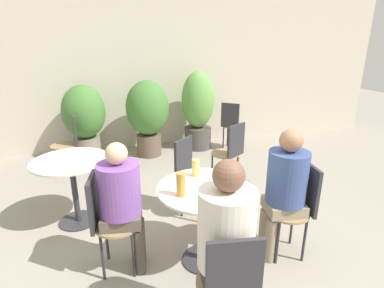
{
  "coord_description": "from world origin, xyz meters",
  "views": [
    {
      "loc": [
        -0.66,
        -1.96,
        1.86
      ],
      "look_at": [
        0.09,
        0.54,
        0.97
      ],
      "focal_mm": 28.0,
      "sensor_mm": 36.0,
      "label": 1
    }
  ],
  "objects": [
    {
      "name": "cafe_table_far",
      "position": [
        -1.03,
        1.12,
        0.56
      ],
      "size": [
        0.78,
        0.78,
        0.72
      ],
      "color": "#2D2D33",
      "rests_on": "ground_plane"
    },
    {
      "name": "seated_person_1",
      "position": [
        -0.02,
        -0.54,
        0.73
      ],
      "size": [
        0.35,
        0.38,
        1.25
      ],
      "rotation": [
        0.0,
        0.0,
        2.98
      ],
      "color": "#2D2D33",
      "rests_on": "ground_plane"
    },
    {
      "name": "beer_glass_1",
      "position": [
        0.25,
        -0.05,
        0.81
      ],
      "size": [
        0.06,
        0.06,
        0.17
      ],
      "color": "#B28433",
      "rests_on": "cafe_table_near"
    },
    {
      "name": "beer_glass_2",
      "position": [
        0.08,
        0.38,
        0.8
      ],
      "size": [
        0.07,
        0.07,
        0.16
      ],
      "color": "#DBC65B",
      "rests_on": "cafe_table_near"
    },
    {
      "name": "bistro_chair_5",
      "position": [
        0.91,
        1.47,
        0.52
      ],
      "size": [
        0.42,
        0.43,
        0.87
      ],
      "rotation": [
        0.0,
        0.0,
        3.63
      ],
      "color": "#997F56",
      "rests_on": "ground_plane"
    },
    {
      "name": "bistro_chair_6",
      "position": [
        1.5,
        2.78,
        0.52
      ],
      "size": [
        0.43,
        0.43,
        0.87
      ],
      "rotation": [
        0.0,
        0.0,
        2.42
      ],
      "color": "#997F56",
      "rests_on": "ground_plane"
    },
    {
      "name": "storefront_wall",
      "position": [
        0.0,
        3.53,
        1.5
      ],
      "size": [
        10.0,
        0.06,
        3.0
      ],
      "color": "beige",
      "rests_on": "ground_plane"
    },
    {
      "name": "bistro_chair_3",
      "position": [
        -1.17,
        2.55,
        0.52
      ],
      "size": [
        0.39,
        0.38,
        0.87
      ],
      "rotation": [
        0.0,
        0.0,
        4.84
      ],
      "color": "#997F56",
      "rests_on": "ground_plane"
    },
    {
      "name": "bistro_chair_2",
      "position": [
        0.91,
        0.0,
        0.52
      ],
      "size": [
        0.4,
        0.38,
        0.87
      ],
      "rotation": [
        0.0,
        0.0,
        -1.73
      ],
      "color": "#997F56",
      "rests_on": "ground_plane"
    },
    {
      "name": "potted_plant_0",
      "position": [
        -0.97,
        3.11,
        0.71
      ],
      "size": [
        0.69,
        0.69,
        1.23
      ],
      "color": "slate",
      "rests_on": "ground_plane"
    },
    {
      "name": "ground_plane",
      "position": [
        0.0,
        0.0,
        0.0
      ],
      "size": [
        20.0,
        20.0,
        0.0
      ],
      "primitive_type": "plane",
      "color": "gray"
    },
    {
      "name": "potted_plant_1",
      "position": [
        0.05,
        2.95,
        0.75
      ],
      "size": [
        0.71,
        0.71,
        1.29
      ],
      "color": "brown",
      "rests_on": "ground_plane"
    },
    {
      "name": "seated_person_0",
      "position": [
        -0.58,
        0.25,
        0.68
      ],
      "size": [
        0.37,
        0.34,
        1.14
      ],
      "rotation": [
        0.0,
        0.0,
        1.41
      ],
      "color": "brown",
      "rests_on": "ground_plane"
    },
    {
      "name": "seated_person_2",
      "position": [
        0.77,
        0.03,
        0.71
      ],
      "size": [
        0.37,
        0.34,
        1.2
      ],
      "rotation": [
        0.0,
        0.0,
        4.55
      ],
      "color": "gray",
      "rests_on": "ground_plane"
    },
    {
      "name": "cafe_table_near",
      "position": [
        0.09,
        0.14,
        0.57
      ],
      "size": [
        0.82,
        0.82,
        0.72
      ],
      "color": "#2D2D33",
      "rests_on": "ground_plane"
    },
    {
      "name": "bistro_chair_1",
      "position": [
        -0.04,
        -0.68,
        0.52
      ],
      "size": [
        0.38,
        0.4,
        0.87
      ],
      "rotation": [
        0.0,
        0.0,
        -3.31
      ],
      "color": "#997F56",
      "rests_on": "ground_plane"
    },
    {
      "name": "bistro_chair_0",
      "position": [
        -0.72,
        0.27,
        0.52
      ],
      "size": [
        0.4,
        0.38,
        0.87
      ],
      "rotation": [
        0.0,
        0.0,
        1.41
      ],
      "color": "#997F56",
      "rests_on": "ground_plane"
    },
    {
      "name": "potted_plant_2",
      "position": [
        0.97,
        3.07,
        0.75
      ],
      "size": [
        0.58,
        0.58,
        1.4
      ],
      "color": "#47423D",
      "rests_on": "ground_plane"
    },
    {
      "name": "beer_glass_0",
      "position": [
        -0.14,
        0.07,
        0.82
      ],
      "size": [
        0.07,
        0.07,
        0.19
      ],
      "color": "#B28433",
      "rests_on": "cafe_table_near"
    },
    {
      "name": "bistro_chair_4",
      "position": [
        0.19,
        0.95,
        0.52
      ],
      "size": [
        0.43,
        0.43,
        0.87
      ],
      "rotation": [
        0.0,
        0.0,
        0.73
      ],
      "color": "#997F56",
      "rests_on": "ground_plane"
    }
  ]
}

